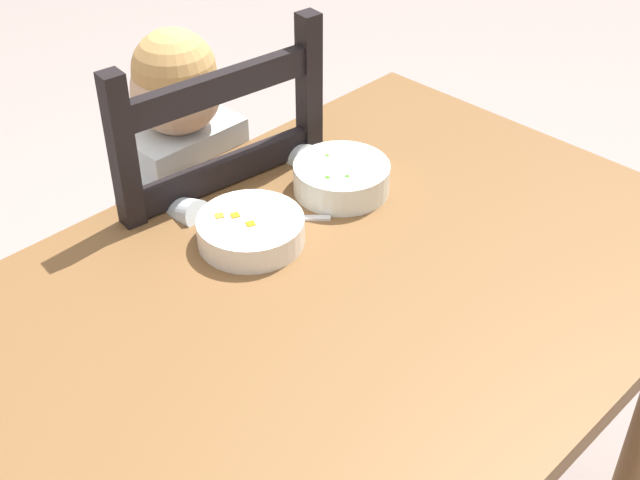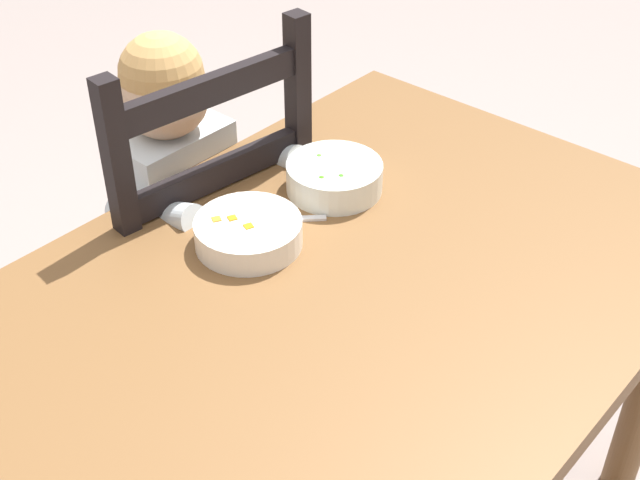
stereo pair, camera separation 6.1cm
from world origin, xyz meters
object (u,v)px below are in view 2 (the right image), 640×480
(dining_chair, at_px, (189,262))
(spoon, at_px, (271,219))
(dining_table, at_px, (315,351))
(bowl_of_carrots, at_px, (248,232))
(child_figure, at_px, (185,195))
(bowl_of_peas, at_px, (334,176))

(dining_chair, relative_size, spoon, 8.96)
(dining_table, distance_m, dining_chair, 0.52)
(bowl_of_carrots, xyz_separation_m, spoon, (0.07, 0.02, -0.02))
(child_figure, bearing_deg, spoon, -97.81)
(dining_table, distance_m, bowl_of_peas, 0.34)
(dining_chair, xyz_separation_m, spoon, (-0.03, -0.28, 0.26))
(bowl_of_carrots, relative_size, spoon, 1.58)
(child_figure, xyz_separation_m, spoon, (-0.04, -0.27, 0.09))
(dining_chair, distance_m, spoon, 0.38)
(child_figure, relative_size, bowl_of_peas, 5.62)
(child_figure, distance_m, bowl_of_carrots, 0.33)
(dining_chair, bearing_deg, child_figure, -33.64)
(dining_table, relative_size, spoon, 12.30)
(dining_chair, xyz_separation_m, child_figure, (0.01, -0.00, 0.17))
(dining_chair, distance_m, child_figure, 0.17)
(dining_table, relative_size, child_figure, 1.42)
(child_figure, bearing_deg, dining_chair, 146.36)
(dining_table, distance_m, bowl_of_carrots, 0.22)
(dining_table, distance_m, child_figure, 0.49)
(bowl_of_carrots, bearing_deg, spoon, 14.03)
(bowl_of_peas, bearing_deg, dining_table, -145.04)
(dining_chair, relative_size, bowl_of_peas, 5.82)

